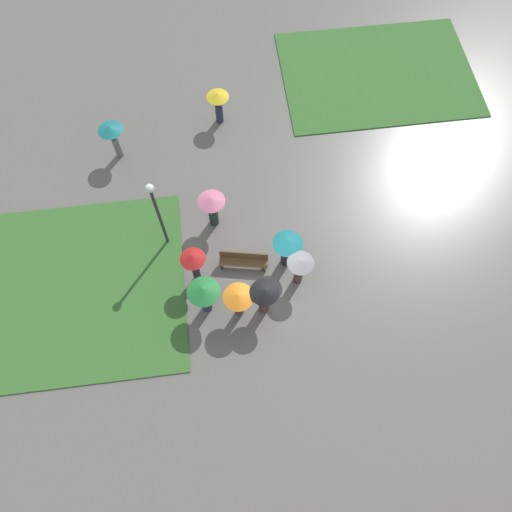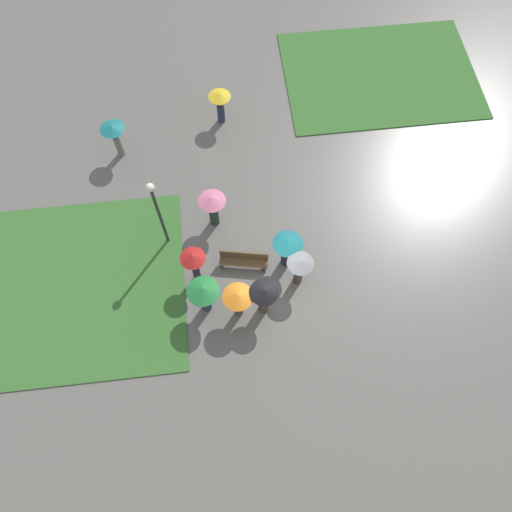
% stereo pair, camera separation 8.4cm
% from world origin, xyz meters
% --- Properties ---
extents(ground_plane, '(90.00, 90.00, 0.00)m').
position_xyz_m(ground_plane, '(0.00, 0.00, 0.00)').
color(ground_plane, '#66635E').
extents(lawn_patch_near, '(8.62, 7.60, 0.06)m').
position_xyz_m(lawn_patch_near, '(-7.64, 0.78, 0.03)').
color(lawn_patch_near, '#386B2D').
rests_on(lawn_patch_near, ground_plane).
extents(lawn_patch_far, '(9.28, 6.59, 0.06)m').
position_xyz_m(lawn_patch_far, '(6.77, 10.40, 0.03)').
color(lawn_patch_far, '#386B2D').
rests_on(lawn_patch_far, ground_plane).
extents(park_bench, '(1.94, 0.79, 0.90)m').
position_xyz_m(park_bench, '(-0.90, 0.99, 0.47)').
color(park_bench, brown).
rests_on(park_bench, ground_plane).
extents(lamp_post, '(0.32, 0.32, 4.10)m').
position_xyz_m(lamp_post, '(-3.87, 2.43, 2.66)').
color(lamp_post, '#2D2D30').
rests_on(lamp_post, ground_plane).
extents(crowd_person_green, '(1.20, 1.20, 1.99)m').
position_xyz_m(crowd_person_green, '(-2.50, -0.64, 1.49)').
color(crowd_person_green, '#282D47').
rests_on(crowd_person_green, ground_plane).
extents(crowd_person_orange, '(1.12, 1.12, 1.87)m').
position_xyz_m(crowd_person_orange, '(-1.29, -0.97, 1.43)').
color(crowd_person_orange, '#47382D').
rests_on(crowd_person_orange, ground_plane).
extents(crowd_person_grey, '(1.01, 1.01, 1.86)m').
position_xyz_m(crowd_person_grey, '(1.11, 0.07, 1.31)').
color(crowd_person_grey, '#47382D').
rests_on(crowd_person_grey, ground_plane).
extents(crowd_person_black, '(1.07, 1.07, 1.98)m').
position_xyz_m(crowd_person_black, '(-0.36, -0.93, 1.39)').
color(crowd_person_black, '#47382D').
rests_on(crowd_person_black, ground_plane).
extents(crowd_person_pink, '(1.09, 1.09, 1.90)m').
position_xyz_m(crowd_person_pink, '(-1.90, 3.10, 1.33)').
color(crowd_person_pink, '#1E3328').
rests_on(crowd_person_pink, ground_plane).
extents(crowd_person_red, '(0.95, 0.95, 2.03)m').
position_xyz_m(crowd_person_red, '(-2.78, 0.67, 1.50)').
color(crowd_person_red, '#2D2333').
rests_on(crowd_person_red, ground_plane).
extents(crowd_person_teal, '(1.15, 1.15, 1.90)m').
position_xyz_m(crowd_person_teal, '(0.77, 0.93, 1.38)').
color(crowd_person_teal, '#2D2333').
rests_on(crowd_person_teal, ground_plane).
extents(lone_walker_far_path, '(0.99, 0.99, 1.75)m').
position_xyz_m(lone_walker_far_path, '(-1.16, 8.46, 1.22)').
color(lone_walker_far_path, '#282D47').
rests_on(lone_walker_far_path, ground_plane).
extents(lone_walker_mid_plaza, '(1.05, 1.05, 1.89)m').
position_xyz_m(lone_walker_mid_plaza, '(-5.77, 7.07, 1.41)').
color(lone_walker_mid_plaza, slate).
rests_on(lone_walker_mid_plaza, ground_plane).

